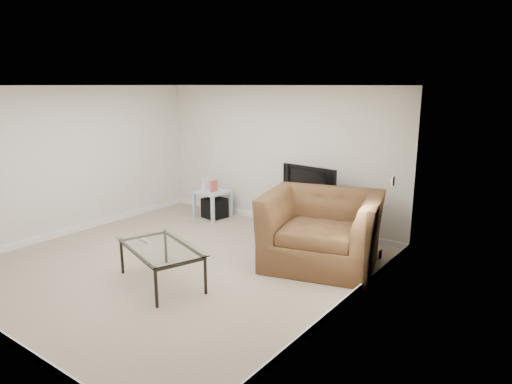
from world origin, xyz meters
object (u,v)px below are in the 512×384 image
Objects in this scene: tv_stand at (312,217)px; side_table at (213,204)px; coffee_table at (161,265)px; television at (312,183)px; subwoofer at (215,208)px; recliner at (322,217)px.

tv_stand is 1.32× the size of side_table.
tv_stand reaches higher than coffee_table.
subwoofer is (-2.03, -0.18, -0.72)m from television.
subwoofer is 0.30× the size of coffee_table.
tv_stand is at bearing 6.35° from side_table.
coffee_table is (1.48, -2.65, -0.01)m from side_table.
coffee_table is (-1.35, -1.80, -0.44)m from recliner.
television reaches higher than coffee_table.
recliner is at bearing -16.77° from side_table.
side_table is at bearing -149.14° from subwoofer.
side_table is 0.09m from subwoofer.
recliner is 1.24× the size of coffee_table.
television is at bearing -90.00° from tv_stand.
tv_stand is 1.91× the size of subwoofer.
tv_stand reaches higher than subwoofer.
coffee_table reaches higher than subwoofer.
television reaches higher than tv_stand.
tv_stand is at bearing 93.56° from television.
tv_stand reaches higher than side_table.
side_table is 1.44× the size of subwoofer.
tv_stand is 1.37m from recliner.
television is (-0.00, -0.03, 0.60)m from tv_stand.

